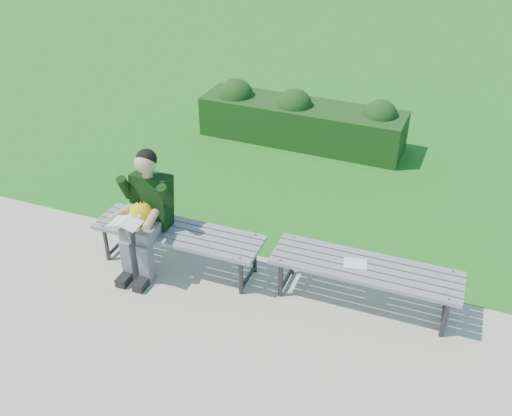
{
  "coord_description": "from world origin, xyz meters",
  "views": [
    {
      "loc": [
        1.94,
        -4.7,
        3.8
      ],
      "look_at": [
        0.22,
        -0.25,
        0.81
      ],
      "focal_mm": 40.0,
      "sensor_mm": 36.0,
      "label": 1
    }
  ],
  "objects": [
    {
      "name": "bench_right",
      "position": [
        1.37,
        -0.34,
        0.42
      ],
      "size": [
        1.8,
        0.5,
        0.46
      ],
      "color": "slate",
      "rests_on": "walkway"
    },
    {
      "name": "ground",
      "position": [
        0.0,
        0.0,
        0.0
      ],
      "size": [
        80.0,
        80.0,
        0.0
      ],
      "color": "#387F1F",
      "rests_on": "ground"
    },
    {
      "name": "hedge",
      "position": [
        -0.33,
        3.01,
        0.37
      ],
      "size": [
        3.11,
        0.88,
        0.85
      ],
      "color": "#183B15",
      "rests_on": "ground"
    },
    {
      "name": "walkway",
      "position": [
        0.0,
        -1.75,
        0.01
      ],
      "size": [
        30.0,
        3.5,
        0.02
      ],
      "color": "#B7AF9B",
      "rests_on": "ground"
    },
    {
      "name": "paper_sheet",
      "position": [
        1.27,
        -0.34,
        0.47
      ],
      "size": [
        0.25,
        0.2,
        0.01
      ],
      "color": "white",
      "rests_on": "bench_right"
    },
    {
      "name": "bench_left",
      "position": [
        -0.57,
        -0.45,
        0.42
      ],
      "size": [
        1.8,
        0.5,
        0.46
      ],
      "color": "slate",
      "rests_on": "walkway"
    },
    {
      "name": "seated_boy",
      "position": [
        -0.87,
        -0.55,
        0.71
      ],
      "size": [
        0.56,
        0.76,
        1.31
      ],
      "color": "slate",
      "rests_on": "walkway"
    }
  ]
}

